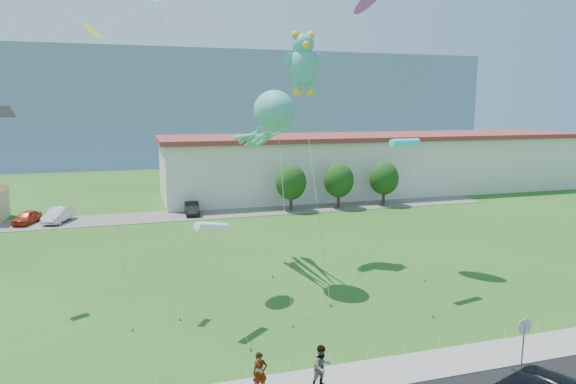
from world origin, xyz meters
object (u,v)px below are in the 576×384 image
Objects in this scene: parked_car_black at (192,208)px; teddy_bear_kite at (303,62)px; parked_car_red at (27,217)px; pedestrian_left at (260,373)px; pedestrian_right at (322,366)px; octopus_kite at (269,121)px; stop_sign at (524,331)px; parked_car_silver at (58,215)px; warehouse at (377,163)px.

parked_car_black is 24.78m from teddy_bear_kite.
parked_car_red is 0.92× the size of parked_car_black.
pedestrian_right is at bearing -9.97° from pedestrian_left.
octopus_kite reaches higher than pedestrian_left.
parked_car_red is at bearing 130.69° from octopus_kite.
pedestrian_left is 41.24m from parked_car_red.
stop_sign reaches higher than parked_car_red.
parked_car_black is at bearing 97.57° from octopus_kite.
parked_car_black is (1.35, 37.89, -0.22)m from pedestrian_left.
stop_sign is 0.54× the size of parked_car_silver.
parked_car_black is 0.30× the size of octopus_kite.
pedestrian_right is 41.29m from parked_car_silver.
stop_sign is 48.44m from parked_car_red.
warehouse reaches higher than stop_sign.
warehouse is 54.98m from pedestrian_left.
pedestrian_right is at bearing -106.03° from teddy_bear_kite.
pedestrian_right is 0.13× the size of octopus_kite.
stop_sign is at bearing -8.58° from pedestrian_left.
warehouse is 31.95× the size of pedestrian_right.
pedestrian_right is 0.41× the size of parked_car_silver.
stop_sign is 40.82m from parked_car_black.
stop_sign is 12.35m from pedestrian_left.
parked_car_black is (-1.31, 38.27, -0.29)m from pedestrian_right.
stop_sign reaches higher than pedestrian_right.
pedestrian_right is at bearing -96.54° from octopus_kite.
warehouse is at bearing 52.66° from octopus_kite.
octopus_kite is (20.03, -23.30, 10.39)m from parked_car_red.
warehouse is at bearing 29.18° from parked_car_red.
warehouse is 28.98m from parked_car_black.
parked_car_silver is 31.67m from teddy_bear_kite.
pedestrian_left is at bearing 157.22° from pedestrian_right.
teddy_bear_kite is at bearing 100.78° from stop_sign.
parked_car_red is (-15.62, 38.17, -0.25)m from pedestrian_left.
parked_car_red is at bearing 100.70° from pedestrian_right.
pedestrian_right is at bearing -49.00° from parked_car_silver.
parked_car_red is 3.07m from parked_car_silver.
pedestrian_right is 0.48× the size of parked_car_red.
pedestrian_left is at bearing -121.57° from warehouse.
warehouse is at bearing 71.10° from stop_sign.
octopus_kite is at bearing 68.79° from pedestrian_right.
teddy_bear_kite reaches higher than pedestrian_right.
teddy_bear_kite is (5.64, 19.62, 14.47)m from pedestrian_right.
octopus_kite is (16.96, -23.13, 10.30)m from parked_car_silver.
warehouse is at bearing 56.58° from pedestrian_left.
stop_sign is at bearing -108.90° from warehouse.
pedestrian_right reaches higher than parked_car_red.
teddy_bear_kite is at bearing -126.60° from warehouse.
warehouse is 4.27× the size of octopus_kite.
parked_car_red is (-18.28, 38.55, -0.32)m from pedestrian_right.
parked_car_silver is at bearing 126.26° from octopus_kite.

